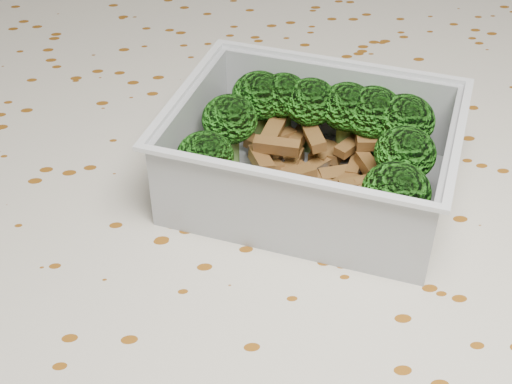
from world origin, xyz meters
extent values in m
cube|color=brown|center=(0.00, 0.00, 0.73)|extent=(1.40, 0.90, 0.04)
cube|color=beige|center=(0.00, 0.00, 0.75)|extent=(1.46, 0.96, 0.01)
cube|color=beige|center=(0.00, 0.48, 0.66)|extent=(1.46, 0.01, 0.18)
cube|color=silver|center=(0.05, 0.04, 0.76)|extent=(0.21, 0.19, 0.00)
cube|color=silver|center=(0.07, 0.10, 0.79)|extent=(0.16, 0.08, 0.06)
cube|color=silver|center=(0.02, -0.02, 0.79)|extent=(0.16, 0.08, 0.06)
cube|color=silver|center=(0.12, 0.00, 0.79)|extent=(0.06, 0.12, 0.06)
cube|color=silver|center=(-0.03, 0.07, 0.79)|extent=(0.06, 0.12, 0.06)
cube|color=silver|center=(0.07, 0.10, 0.82)|extent=(0.17, 0.08, 0.00)
cube|color=silver|center=(0.02, -0.03, 0.82)|extent=(0.17, 0.08, 0.00)
cube|color=silver|center=(0.13, 0.00, 0.82)|extent=(0.06, 0.12, 0.00)
cube|color=silver|center=(-0.04, 0.07, 0.82)|extent=(0.06, 0.12, 0.00)
cylinder|color=#608C3F|center=(0.02, 0.09, 0.77)|extent=(0.02, 0.02, 0.02)
ellipsoid|color=#278519|center=(0.02, 0.09, 0.80)|extent=(0.04, 0.04, 0.03)
cylinder|color=#608C3F|center=(0.03, 0.09, 0.77)|extent=(0.02, 0.02, 0.03)
ellipsoid|color=#278519|center=(0.03, 0.09, 0.80)|extent=(0.04, 0.04, 0.03)
cylinder|color=#608C3F|center=(0.05, 0.08, 0.77)|extent=(0.02, 0.02, 0.03)
ellipsoid|color=#278519|center=(0.05, 0.08, 0.80)|extent=(0.04, 0.04, 0.03)
cylinder|color=#608C3F|center=(0.08, 0.07, 0.77)|extent=(0.02, 0.02, 0.03)
ellipsoid|color=#278519|center=(0.08, 0.07, 0.80)|extent=(0.04, 0.04, 0.03)
cylinder|color=#608C3F|center=(0.09, 0.06, 0.77)|extent=(0.02, 0.02, 0.02)
ellipsoid|color=#278519|center=(0.09, 0.06, 0.80)|extent=(0.04, 0.04, 0.04)
cylinder|color=#608C3F|center=(0.11, 0.05, 0.77)|extent=(0.02, 0.02, 0.02)
ellipsoid|color=#278519|center=(0.11, 0.05, 0.80)|extent=(0.04, 0.04, 0.03)
cylinder|color=#608C3F|center=(-0.01, 0.07, 0.77)|extent=(0.02, 0.02, 0.03)
ellipsoid|color=#278519|center=(-0.01, 0.07, 0.80)|extent=(0.04, 0.04, 0.03)
cylinder|color=#608C3F|center=(0.10, 0.02, 0.77)|extent=(0.02, 0.02, 0.03)
ellipsoid|color=#278519|center=(0.10, 0.02, 0.80)|extent=(0.04, 0.04, 0.03)
cylinder|color=#608C3F|center=(-0.03, 0.02, 0.77)|extent=(0.02, 0.02, 0.03)
ellipsoid|color=#278519|center=(-0.03, 0.02, 0.80)|extent=(0.04, 0.04, 0.03)
cylinder|color=#608C3F|center=(0.09, -0.02, 0.77)|extent=(0.02, 0.02, 0.02)
ellipsoid|color=#278519|center=(0.09, -0.02, 0.80)|extent=(0.04, 0.04, 0.04)
cube|color=brown|center=(0.02, 0.05, 0.78)|extent=(0.03, 0.02, 0.01)
cube|color=brown|center=(0.04, 0.08, 0.77)|extent=(0.02, 0.03, 0.01)
cube|color=brown|center=(0.08, 0.05, 0.77)|extent=(0.02, 0.03, 0.01)
cube|color=brown|center=(0.06, 0.03, 0.77)|extent=(0.03, 0.03, 0.01)
cube|color=brown|center=(0.05, 0.05, 0.77)|extent=(0.02, 0.02, 0.01)
cube|color=brown|center=(0.01, 0.05, 0.78)|extent=(0.02, 0.02, 0.01)
cube|color=brown|center=(0.02, 0.05, 0.77)|extent=(0.02, 0.02, 0.01)
cube|color=brown|center=(0.02, 0.07, 0.79)|extent=(0.02, 0.03, 0.01)
cube|color=brown|center=(0.03, 0.06, 0.77)|extent=(0.02, 0.03, 0.01)
cube|color=brown|center=(0.08, 0.01, 0.77)|extent=(0.03, 0.02, 0.01)
cube|color=brown|center=(0.09, 0.05, 0.78)|extent=(0.02, 0.01, 0.01)
cube|color=brown|center=(0.07, 0.02, 0.77)|extent=(0.03, 0.01, 0.01)
cube|color=brown|center=(0.07, 0.07, 0.77)|extent=(0.03, 0.02, 0.01)
cube|color=brown|center=(0.09, 0.02, 0.78)|extent=(0.03, 0.02, 0.01)
cube|color=brown|center=(0.05, 0.04, 0.77)|extent=(0.03, 0.03, 0.01)
cube|color=brown|center=(0.04, 0.05, 0.77)|extent=(0.02, 0.03, 0.01)
cube|color=brown|center=(0.07, 0.06, 0.77)|extent=(0.02, 0.03, 0.01)
cube|color=brown|center=(0.02, 0.07, 0.77)|extent=(0.03, 0.02, 0.01)
cube|color=brown|center=(0.05, 0.06, 0.78)|extent=(0.01, 0.03, 0.01)
cube|color=brown|center=(0.02, 0.08, 0.77)|extent=(0.03, 0.03, 0.01)
cube|color=brown|center=(0.04, 0.03, 0.78)|extent=(0.03, 0.02, 0.01)
cube|color=brown|center=(0.03, 0.08, 0.77)|extent=(0.02, 0.02, 0.01)
cube|color=brown|center=(0.08, 0.06, 0.78)|extent=(0.03, 0.03, 0.01)
cube|color=brown|center=(0.06, 0.04, 0.77)|extent=(0.03, 0.01, 0.01)
cube|color=brown|center=(0.08, 0.04, 0.77)|extent=(0.01, 0.03, 0.01)
cube|color=brown|center=(0.06, 0.06, 0.77)|extent=(0.02, 0.03, 0.01)
cube|color=brown|center=(0.04, 0.08, 0.77)|extent=(0.01, 0.03, 0.01)
cube|color=brown|center=(0.10, 0.04, 0.77)|extent=(0.02, 0.03, 0.01)
cylinder|color=#B7510F|center=(0.03, 0.00, 0.78)|extent=(0.13, 0.07, 0.02)
sphere|color=#B7510F|center=(0.09, -0.02, 0.78)|extent=(0.02, 0.02, 0.02)
sphere|color=#B7510F|center=(-0.03, 0.02, 0.78)|extent=(0.02, 0.02, 0.02)
camera|label=1|loc=(-0.03, -0.34, 1.07)|focal=50.00mm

